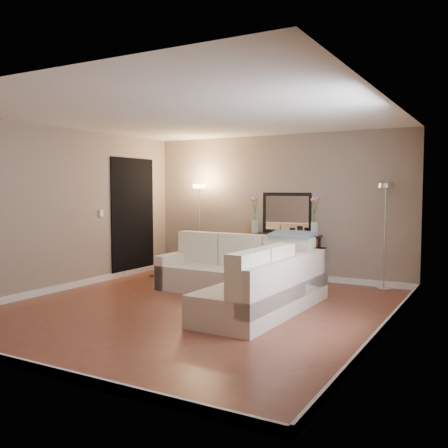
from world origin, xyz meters
The scene contains 23 objects.
floor centered at (0.00, 0.00, -0.01)m, with size 5.00×5.50×0.01m, color brown.
ceiling centered at (0.00, 0.00, 2.60)m, with size 5.00×5.50×0.01m, color white.
wall_back centered at (0.00, 2.76, 1.30)m, with size 5.00×0.02×2.60m, color gray.
wall_front centered at (0.00, -2.76, 1.30)m, with size 5.00×0.02×2.60m, color gray.
wall_left centered at (-2.51, 0.00, 1.30)m, with size 0.02×5.50×2.60m, color gray.
wall_right centered at (2.51, 0.00, 1.30)m, with size 0.02×5.50×2.60m, color gray.
baseboard_back centered at (0.00, 2.73, 0.05)m, with size 5.00×0.03×0.10m, color white.
baseboard_front centered at (0.00, -2.73, 0.05)m, with size 5.00×0.03×0.10m, color white.
baseboard_left centered at (-2.48, 0.00, 0.05)m, with size 0.03×5.50×0.10m, color white.
baseboard_right centered at (2.48, 0.00, 0.05)m, with size 0.03×5.50×0.10m, color white.
doorway centered at (-2.48, 1.70, 1.10)m, with size 0.02×1.20×2.20m, color black.
switch_plate centered at (-2.48, 0.85, 1.20)m, with size 0.02×0.08×0.12m, color white.
sectional_sofa centered at (0.41, 0.70, 0.34)m, with size 2.60×2.55×0.91m.
throw_blanket centered at (0.88, 1.32, 0.95)m, with size 0.65×0.38×0.05m, color slate.
console_table centered at (0.14, 2.58, 0.46)m, with size 1.34×0.40×0.82m.
leaning_mirror centered at (0.22, 2.75, 1.19)m, with size 0.94×0.08×0.74m.
table_decor centered at (0.22, 2.54, 0.85)m, with size 0.57×0.13×0.13m.
flower_vase_left centered at (-0.34, 2.56, 1.11)m, with size 0.15×0.13×0.70m.
flower_vase_right centered at (0.78, 2.60, 1.11)m, with size 0.15×0.13×0.70m.
floor_lamp_lit centered at (-1.46, 2.42, 1.21)m, with size 0.25×0.25×1.71m.
floor_lamp_unlit centered at (1.99, 2.51, 1.21)m, with size 0.25×0.25×1.71m.
charcoal_rug centered at (-1.54, 2.09, 0.01)m, with size 1.12×0.84×0.01m, color black.
black_bag centered at (-1.71, 1.99, 0.18)m, with size 0.32×0.22×0.20m, color black.
Camera 1 is at (3.63, -5.65, 1.62)m, focal length 40.00 mm.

